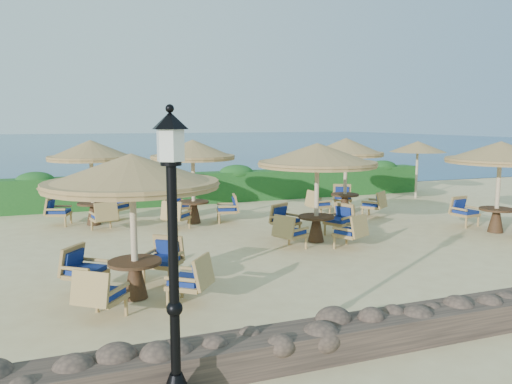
% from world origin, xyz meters
% --- Properties ---
extents(ground, '(120.00, 120.00, 0.00)m').
position_xyz_m(ground, '(0.00, 0.00, 0.00)').
color(ground, beige).
rests_on(ground, ground).
extents(sea, '(160.00, 160.00, 0.00)m').
position_xyz_m(sea, '(0.00, 70.00, 0.00)').
color(sea, navy).
rests_on(sea, ground).
extents(hedge, '(18.00, 0.90, 1.20)m').
position_xyz_m(hedge, '(0.00, 7.20, 0.60)').
color(hedge, '#17491A').
rests_on(hedge, ground).
extents(stone_wall, '(15.00, 0.65, 0.44)m').
position_xyz_m(stone_wall, '(0.00, -6.20, 0.22)').
color(stone_wall, brown).
rests_on(stone_wall, ground).
extents(lamp_post, '(0.44, 0.44, 3.31)m').
position_xyz_m(lamp_post, '(-4.80, -6.80, 1.55)').
color(lamp_post, black).
rests_on(lamp_post, ground).
extents(extra_parasol, '(2.30, 2.30, 2.41)m').
position_xyz_m(extra_parasol, '(7.80, 5.20, 2.17)').
color(extra_parasol, beige).
rests_on(extra_parasol, ground).
extents(cafe_set_0, '(3.13, 3.13, 2.65)m').
position_xyz_m(cafe_set_0, '(-4.78, -2.96, 1.90)').
color(cafe_set_0, beige).
rests_on(cafe_set_0, ground).
extents(cafe_set_1, '(3.18, 3.18, 2.65)m').
position_xyz_m(cafe_set_1, '(0.31, -0.22, 1.91)').
color(cafe_set_1, beige).
rests_on(cafe_set_1, ground).
extents(cafe_set_2, '(3.05, 3.05, 2.65)m').
position_xyz_m(cafe_set_2, '(5.77, -1.01, 2.05)').
color(cafe_set_2, beige).
rests_on(cafe_set_2, ground).
extents(cafe_set_3, '(2.75, 2.75, 2.65)m').
position_xyz_m(cafe_set_3, '(-5.19, 4.19, 1.86)').
color(cafe_set_3, beige).
rests_on(cafe_set_3, ground).
extents(cafe_set_4, '(2.78, 2.78, 2.65)m').
position_xyz_m(cafe_set_4, '(-2.19, 3.36, 1.88)').
color(cafe_set_4, beige).
rests_on(cafe_set_4, ground).
extents(cafe_set_5, '(2.73, 2.77, 2.65)m').
position_xyz_m(cafe_set_5, '(3.13, 3.09, 1.86)').
color(cafe_set_5, beige).
rests_on(cafe_set_5, ground).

